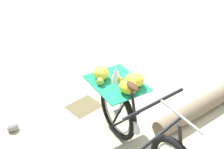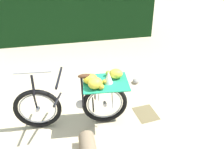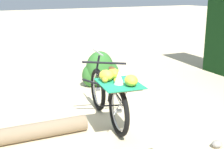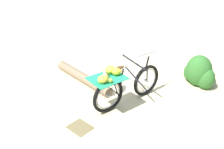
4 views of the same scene
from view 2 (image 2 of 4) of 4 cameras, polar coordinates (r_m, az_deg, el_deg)
ground_plane at (r=3.67m, az=-14.31°, el=-13.50°), size 60.00×60.00×0.00m
bicycle at (r=3.34m, az=-8.74°, el=-6.60°), size 0.82×1.80×1.03m
path_stone at (r=4.61m, az=6.44°, el=-1.79°), size 0.15×0.13×0.09m
leaf_litter_patch at (r=3.85m, az=9.12°, el=-10.36°), size 0.44×0.36×0.01m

